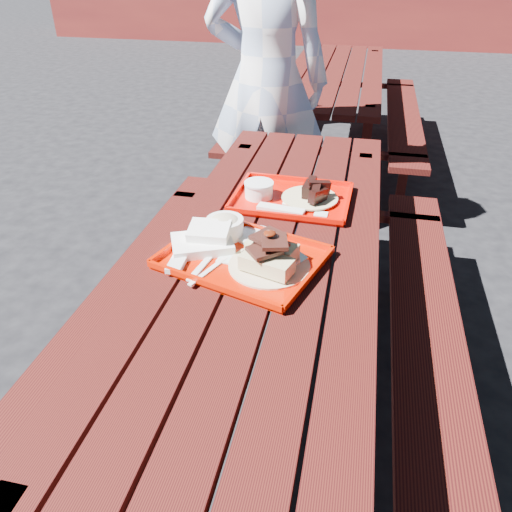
{
  "coord_description": "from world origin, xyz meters",
  "views": [
    {
      "loc": [
        0.27,
        -1.39,
        1.62
      ],
      "look_at": [
        0.0,
        -0.15,
        0.82
      ],
      "focal_mm": 35.0,
      "sensor_mm": 36.0,
      "label": 1
    }
  ],
  "objects_px": {
    "far_tray": "(290,196)",
    "picnic_table_near": "(265,296)",
    "person": "(266,81)",
    "picnic_table_far": "(333,95)",
    "near_tray": "(246,249)"
  },
  "relations": [
    {
      "from": "far_tray",
      "to": "picnic_table_near",
      "type": "bearing_deg",
      "value": -93.06
    },
    {
      "from": "far_tray",
      "to": "person",
      "type": "bearing_deg",
      "value": 106.26
    },
    {
      "from": "person",
      "to": "picnic_table_near",
      "type": "bearing_deg",
      "value": 102.07
    },
    {
      "from": "picnic_table_near",
      "to": "far_tray",
      "type": "xyz_separation_m",
      "value": [
        0.02,
        0.38,
        0.21
      ]
    },
    {
      "from": "picnic_table_far",
      "to": "person",
      "type": "distance_m",
      "value": 1.45
    },
    {
      "from": "picnic_table_near",
      "to": "picnic_table_far",
      "type": "bearing_deg",
      "value": 90.0
    },
    {
      "from": "picnic_table_near",
      "to": "far_tray",
      "type": "relative_size",
      "value": 5.17
    },
    {
      "from": "person",
      "to": "far_tray",
      "type": "bearing_deg",
      "value": 107.01
    },
    {
      "from": "picnic_table_far",
      "to": "near_tray",
      "type": "xyz_separation_m",
      "value": [
        -0.05,
        -2.86,
        0.23
      ]
    },
    {
      "from": "near_tray",
      "to": "far_tray",
      "type": "xyz_separation_m",
      "value": [
        0.07,
        0.44,
        -0.01
      ]
    },
    {
      "from": "picnic_table_far",
      "to": "far_tray",
      "type": "bearing_deg",
      "value": -89.52
    },
    {
      "from": "near_tray",
      "to": "far_tray",
      "type": "bearing_deg",
      "value": 80.81
    },
    {
      "from": "person",
      "to": "near_tray",
      "type": "bearing_deg",
      "value": 99.72
    },
    {
      "from": "near_tray",
      "to": "far_tray",
      "type": "relative_size",
      "value": 1.22
    },
    {
      "from": "picnic_table_far",
      "to": "near_tray",
      "type": "bearing_deg",
      "value": -91.03
    }
  ]
}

